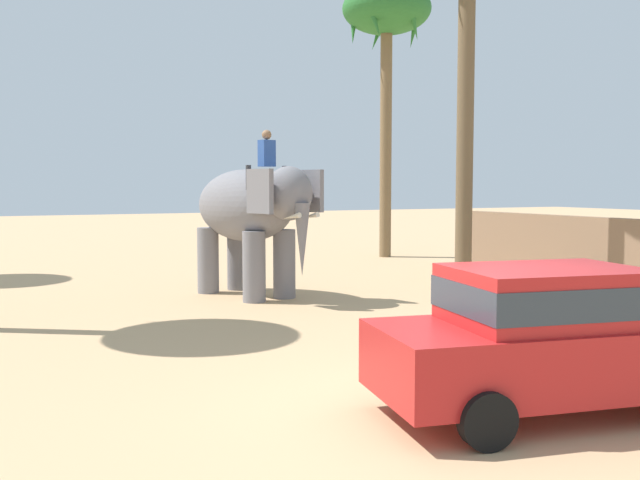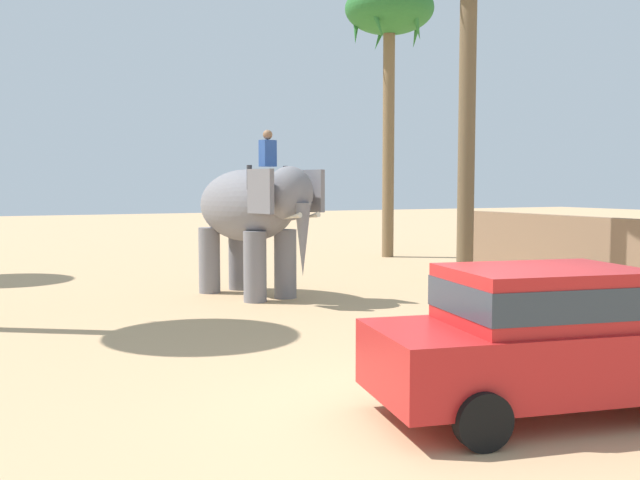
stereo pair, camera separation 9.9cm
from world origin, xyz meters
The scene contains 7 objects.
ground_plane centered at (0.00, 0.00, 0.00)m, with size 120.00×120.00×0.00m, color tan.
car_sedan_foreground centered at (1.00, -0.71, 0.93)m, with size 4.35×2.43×1.70m.
elephant_with_mahout centered at (1.04, 9.05, 1.99)m, with size 2.49×4.02×3.88m.
motorcycle_fourth_in_row centered at (5.93, 2.64, 0.46)m, with size 1.80×0.55×0.94m.
motorcycle_far_in_row centered at (5.82, 4.02, 0.46)m, with size 1.80×0.55×0.94m.
motorcycle_end_of_row centered at (5.93, 5.46, 0.46)m, with size 1.80×0.55×0.94m.
palm_tree_behind_elephant centered at (8.82, 15.83, 8.59)m, with size 3.20×3.20×9.86m.
Camera 1 is at (-4.92, -6.85, 2.63)m, focal length 40.44 mm.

